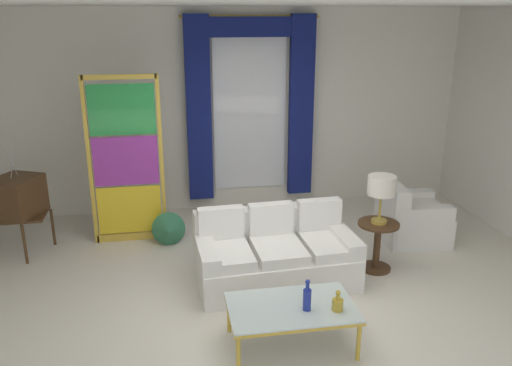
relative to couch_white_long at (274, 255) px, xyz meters
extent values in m
plane|color=silver|center=(-0.21, -0.53, -0.30)|extent=(16.00, 16.00, 0.00)
cube|color=white|center=(-0.21, 2.53, 1.20)|extent=(8.00, 0.12, 3.00)
cube|color=white|center=(-0.21, 0.27, 2.72)|extent=(8.00, 7.60, 0.04)
cube|color=white|center=(0.12, 2.45, 1.25)|extent=(1.10, 0.02, 2.50)
cylinder|color=gold|center=(0.12, 2.37, 2.56)|extent=(2.00, 0.04, 0.04)
cube|color=navy|center=(-0.65, 2.35, 1.25)|extent=(0.36, 0.12, 2.70)
cube|color=navy|center=(0.89, 2.35, 1.25)|extent=(0.36, 0.12, 2.70)
cube|color=navy|center=(0.12, 2.35, 2.42)|extent=(1.80, 0.10, 0.28)
cube|color=white|center=(0.00, -0.09, -0.11)|extent=(1.78, 0.99, 0.38)
cube|color=white|center=(-0.01, 0.28, 0.09)|extent=(1.75, 0.29, 0.78)
cube|color=white|center=(0.78, -0.05, -0.02)|extent=(0.24, 0.86, 0.56)
cube|color=white|center=(-0.77, -0.13, -0.02)|extent=(0.24, 0.86, 0.56)
cube|color=white|center=(0.59, -0.11, 0.14)|extent=(0.57, 0.76, 0.12)
cube|color=white|center=(0.57, 0.21, 0.36)|extent=(0.52, 0.17, 0.40)
cube|color=white|center=(0.01, -0.14, 0.14)|extent=(0.57, 0.76, 0.12)
cube|color=white|center=(-0.01, 0.18, 0.36)|extent=(0.52, 0.17, 0.40)
cube|color=white|center=(-0.57, -0.17, 0.14)|extent=(0.57, 0.76, 0.12)
cube|color=white|center=(-0.59, 0.15, 0.36)|extent=(0.52, 0.17, 0.40)
cube|color=silver|center=(-0.11, -1.26, 0.10)|extent=(1.14, 0.71, 0.02)
cube|color=gold|center=(-0.11, -0.92, 0.08)|extent=(1.14, 0.04, 0.03)
cube|color=gold|center=(-0.11, -1.59, 0.08)|extent=(1.14, 0.04, 0.03)
cube|color=gold|center=(-0.66, -1.26, 0.08)|extent=(0.04, 0.71, 0.03)
cube|color=gold|center=(0.44, -1.26, 0.08)|extent=(0.04, 0.71, 0.03)
cylinder|color=gold|center=(-0.64, -0.94, -0.11)|extent=(0.04, 0.04, 0.38)
cylinder|color=gold|center=(0.42, -0.94, -0.11)|extent=(0.04, 0.04, 0.38)
cylinder|color=gold|center=(-0.64, -1.57, -0.11)|extent=(0.04, 0.04, 0.38)
cylinder|color=gold|center=(0.42, -1.57, -0.11)|extent=(0.04, 0.04, 0.38)
cylinder|color=gold|center=(0.27, -1.39, 0.16)|extent=(0.10, 0.10, 0.11)
cylinder|color=gold|center=(0.27, -1.39, 0.24)|extent=(0.04, 0.04, 0.05)
sphere|color=gold|center=(0.27, -1.39, 0.28)|extent=(0.05, 0.05, 0.05)
cylinder|color=navy|center=(0.01, -1.34, 0.21)|extent=(0.07, 0.07, 0.20)
cylinder|color=navy|center=(0.01, -1.34, 0.33)|extent=(0.03, 0.03, 0.06)
sphere|color=navy|center=(0.01, -1.34, 0.38)|extent=(0.04, 0.04, 0.04)
cube|color=#472D19|center=(-2.99, 1.26, 0.20)|extent=(0.62, 0.54, 0.03)
cylinder|color=#472D19|center=(-3.09, 1.61, -0.05)|extent=(0.04, 0.04, 0.50)
cylinder|color=#472D19|center=(-2.89, 0.90, -0.05)|extent=(0.04, 0.04, 0.50)
cylinder|color=#472D19|center=(-2.66, 1.41, -0.05)|extent=(0.04, 0.04, 0.50)
cube|color=#472D19|center=(-2.99, 1.26, 0.45)|extent=(0.67, 0.71, 0.48)
cube|color=black|center=(-3.21, 1.36, 0.47)|extent=(0.17, 0.36, 0.30)
cylinder|color=gold|center=(-3.17, 1.43, 0.28)|extent=(0.03, 0.04, 0.04)
cylinder|color=silver|center=(-2.99, 1.26, 0.87)|extent=(0.06, 0.12, 0.34)
cylinder|color=silver|center=(-2.99, 1.26, 0.87)|extent=(0.06, 0.12, 0.34)
cube|color=white|center=(2.07, 0.77, -0.10)|extent=(0.86, 0.86, 0.40)
cube|color=white|center=(2.07, 0.77, 0.15)|extent=(0.74, 0.74, 0.10)
cube|color=white|center=(1.75, 0.79, 0.10)|extent=(0.26, 0.81, 0.80)
cube|color=white|center=(2.09, 1.09, -0.01)|extent=(0.75, 0.23, 0.58)
cube|color=white|center=(2.05, 0.45, -0.01)|extent=(0.75, 0.23, 0.58)
cube|color=gold|center=(-2.11, 1.40, 0.80)|extent=(0.05, 0.05, 2.20)
cube|color=gold|center=(-1.21, 1.40, 0.80)|extent=(0.05, 0.05, 2.20)
cube|color=gold|center=(-1.66, 1.40, 1.87)|extent=(0.90, 0.05, 0.06)
cube|color=gold|center=(-1.66, 1.40, -0.25)|extent=(0.90, 0.05, 0.10)
cube|color=yellow|center=(-1.66, 1.40, 0.13)|extent=(0.82, 0.02, 0.64)
cube|color=purple|center=(-1.66, 1.40, 0.80)|extent=(0.82, 0.02, 0.64)
cube|color=#238E3D|center=(-1.66, 1.40, 1.46)|extent=(0.82, 0.02, 0.64)
cylinder|color=beige|center=(-1.17, 1.24, -0.27)|extent=(0.16, 0.16, 0.06)
ellipsoid|color=navy|center=(-1.17, 1.24, -0.16)|extent=(0.18, 0.32, 0.20)
sphere|color=navy|center=(-1.17, 1.38, -0.05)|extent=(0.09, 0.09, 0.09)
cone|color=gold|center=(-1.17, 1.44, -0.05)|extent=(0.02, 0.04, 0.02)
cone|color=#327A51|center=(-1.17, 1.06, -0.06)|extent=(0.44, 0.40, 0.50)
cylinder|color=#472D19|center=(1.24, 0.03, 0.28)|extent=(0.48, 0.48, 0.03)
cylinder|color=#472D19|center=(1.24, 0.03, -0.01)|extent=(0.08, 0.08, 0.55)
cylinder|color=#472D19|center=(1.24, 0.03, -0.29)|extent=(0.36, 0.36, 0.03)
cylinder|color=#B29338|center=(1.24, 0.03, 0.31)|extent=(0.18, 0.18, 0.04)
cylinder|color=#B29338|center=(1.24, 0.03, 0.51)|extent=(0.03, 0.03, 0.36)
cylinder|color=silver|center=(1.24, 0.03, 0.75)|extent=(0.32, 0.32, 0.22)
camera|label=1|loc=(-1.14, -5.27, 2.63)|focal=36.81mm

